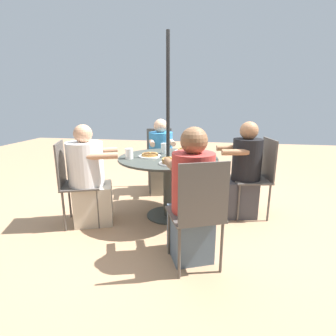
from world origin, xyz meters
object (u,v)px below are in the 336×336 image
object	(u,v)px
patio_chair_east	(72,178)
diner_south	(191,201)
diner_east	(89,180)
drinking_glass_a	(164,148)
diner_north	(161,160)
pancake_plate_b	(185,150)
patio_chair_north	(160,155)
patio_chair_south	(198,209)
patio_chair_west	(258,173)
coffee_cup	(129,154)
pancake_plate_c	(203,158)
diner_west	(244,174)
syrup_bottle	(192,158)
pancake_plate_a	(171,161)
pancake_plate_d	(150,155)
patio_table	(168,170)

from	to	relation	value
patio_chair_east	diner_south	xyz separation A→B (m)	(-1.36, 0.45, 0.00)
diner_east	drinking_glass_a	size ratio (longest dim) A/B	8.69
diner_north	pancake_plate_b	world-z (taller)	diner_north
patio_chair_north	patio_chair_south	distance (m)	2.16
patio_chair_west	coffee_cup	xyz separation A→B (m)	(1.48, 0.37, 0.26)
diner_east	pancake_plate_c	xyz separation A→B (m)	(-1.25, -0.23, 0.25)
diner_west	coffee_cup	world-z (taller)	diner_west
coffee_cup	drinking_glass_a	size ratio (longest dim) A/B	0.90
syrup_bottle	drinking_glass_a	distance (m)	0.65
patio_chair_north	patio_chair_east	bearing A→B (deg)	47.00
patio_chair_west	drinking_glass_a	size ratio (longest dim) A/B	7.27
pancake_plate_a	pancake_plate_c	size ratio (longest dim) A/B	1.00
diner_east	drinking_glass_a	world-z (taller)	diner_east
diner_east	diner_north	bearing A→B (deg)	133.04
pancake_plate_c	patio_chair_north	bearing A→B (deg)	-57.30
diner_north	diner_south	world-z (taller)	diner_south
pancake_plate_c	patio_chair_south	bearing A→B (deg)	90.52
patio_chair_north	patio_chair_west	bearing A→B (deg)	132.38
syrup_bottle	drinking_glass_a	size ratio (longest dim) A/B	1.28
pancake_plate_d	syrup_bottle	distance (m)	0.60
diner_north	pancake_plate_d	xyz separation A→B (m)	(-0.05, 0.88, 0.25)
diner_north	drinking_glass_a	size ratio (longest dim) A/B	8.56
diner_east	patio_chair_north	bearing A→B (deg)	137.84
patio_chair_south	diner_west	xyz separation A→B (m)	(-0.47, -1.18, -0.01)
diner_south	diner_west	bearing A→B (deg)	39.31
patio_chair_south	diner_south	distance (m)	0.18
coffee_cup	syrup_bottle	bearing A→B (deg)	167.60
drinking_glass_a	patio_chair_north	bearing A→B (deg)	-74.62
patio_table	pancake_plate_b	size ratio (longest dim) A/B	4.48
diner_east	pancake_plate_b	bearing A→B (deg)	103.77
diner_east	pancake_plate_d	xyz separation A→B (m)	(-0.63, -0.30, 0.25)
patio_chair_north	pancake_plate_a	size ratio (longest dim) A/B	3.67
patio_table	diner_south	size ratio (longest dim) A/B	0.98
diner_north	syrup_bottle	world-z (taller)	diner_north
coffee_cup	diner_south	bearing A→B (deg)	138.64
diner_west	drinking_glass_a	size ratio (longest dim) A/B	8.81
pancake_plate_c	patio_chair_east	bearing A→B (deg)	11.51
diner_east	diner_south	bearing A→B (deg)	45.94
syrup_bottle	pancake_plate_d	bearing A→B (deg)	-29.81
pancake_plate_b	patio_table	bearing A→B (deg)	67.03
patio_chair_north	diner_north	distance (m)	0.18
pancake_plate_c	coffee_cup	xyz separation A→B (m)	(0.83, 0.06, 0.04)
patio_chair_north	coffee_cup	bearing A→B (deg)	68.08
coffee_cup	pancake_plate_c	bearing A→B (deg)	-175.82
pancake_plate_c	coffee_cup	size ratio (longest dim) A/B	2.19
patio_chair_south	drinking_glass_a	distance (m)	1.33
patio_chair_east	pancake_plate_b	world-z (taller)	patio_chair_east
diner_west	pancake_plate_a	xyz separation A→B (m)	(0.79, 0.51, 0.24)
pancake_plate_a	pancake_plate_b	size ratio (longest dim) A/B	1.00
diner_west	drinking_glass_a	xyz separation A→B (m)	(0.97, -0.02, 0.28)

